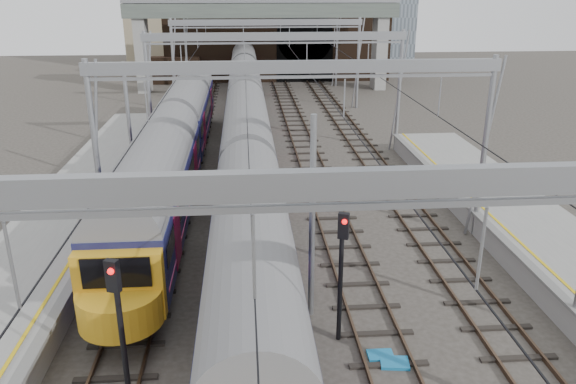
{
  "coord_description": "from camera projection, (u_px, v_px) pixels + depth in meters",
  "views": [
    {
      "loc": [
        -2.09,
        -14.6,
        10.68
      ],
      "look_at": [
        -0.34,
        7.68,
        2.4
      ],
      "focal_mm": 35.0,
      "sensor_mm": 36.0,
      "label": 1
    }
  ],
  "objects": [
    {
      "name": "overbridge",
      "position": [
        262.0,
        20.0,
        57.99
      ],
      "size": [
        28.0,
        3.0,
        9.25
      ],
      "color": "gray",
      "rests_on": "ground"
    },
    {
      "name": "train_second",
      "position": [
        176.0,
        140.0,
        31.54
      ],
      "size": [
        2.76,
        31.91,
        4.76
      ],
      "color": "black",
      "rests_on": "ground"
    },
    {
      "name": "train_main",
      "position": [
        246.0,
        112.0,
        38.89
      ],
      "size": [
        2.66,
        61.57,
        4.63
      ],
      "color": "black",
      "rests_on": "ground"
    },
    {
      "name": "equip_cover_c",
      "position": [
        395.0,
        363.0,
        16.78
      ],
      "size": [
        0.92,
        0.7,
        0.1
      ],
      "primitive_type": "cube",
      "rotation": [
        0.0,
        0.0,
        -0.13
      ],
      "color": "#1776B0",
      "rests_on": "ground"
    },
    {
      "name": "overhead_line",
      "position": [
        276.0,
        54.0,
        35.32
      ],
      "size": [
        16.8,
        80.0,
        8.0
      ],
      "color": "gray",
      "rests_on": "ground"
    },
    {
      "name": "signal_near_centre",
      "position": [
        342.0,
        261.0,
        16.96
      ],
      "size": [
        0.36,
        0.45,
        4.44
      ],
      "rotation": [
        0.0,
        0.0,
        -0.38
      ],
      "color": "black",
      "rests_on": "ground"
    },
    {
      "name": "retaining_wall",
      "position": [
        273.0,
        43.0,
        64.66
      ],
      "size": [
        28.0,
        2.75,
        9.0
      ],
      "color": "#302015",
      "rests_on": "ground"
    },
    {
      "name": "equip_cover_b",
      "position": [
        272.0,
        299.0,
        20.21
      ],
      "size": [
        0.88,
        0.62,
        0.1
      ],
      "primitive_type": "cube",
      "rotation": [
        0.0,
        0.0,
        0.0
      ],
      "color": "#1776B0",
      "rests_on": "ground"
    },
    {
      "name": "platform_left",
      "position": [
        9.0,
        304.0,
        18.91
      ],
      "size": [
        4.32,
        55.0,
        1.12
      ],
      "color": "gray",
      "rests_on": "ground"
    },
    {
      "name": "ground",
      "position": [
        318.0,
        349.0,
        17.51
      ],
      "size": [
        160.0,
        160.0,
        0.0
      ],
      "primitive_type": "plane",
      "color": "#38332D",
      "rests_on": "ground"
    },
    {
      "name": "tracks",
      "position": [
        284.0,
        186.0,
        31.53
      ],
      "size": [
        14.4,
        80.0,
        0.22
      ],
      "color": "#4C3828",
      "rests_on": "ground"
    },
    {
      "name": "signal_near_left",
      "position": [
        119.0,
        319.0,
        13.88
      ],
      "size": [
        0.37,
        0.46,
        4.59
      ],
      "rotation": [
        0.0,
        0.0,
        -0.37
      ],
      "color": "black",
      "rests_on": "ground"
    },
    {
      "name": "equip_cover_a",
      "position": [
        380.0,
        355.0,
        17.13
      ],
      "size": [
        0.8,
        0.57,
        0.09
      ],
      "primitive_type": "cube",
      "rotation": [
        0.0,
        0.0,
        -0.01
      ],
      "color": "#1776B0",
      "rests_on": "ground"
    }
  ]
}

